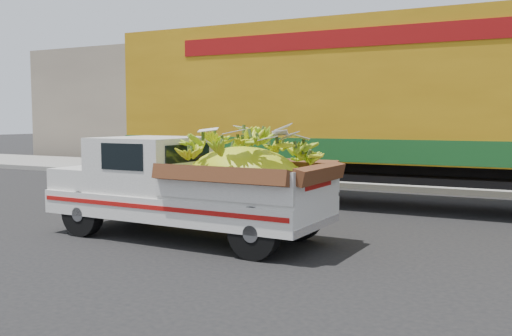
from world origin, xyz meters
The scene contains 6 objects.
ground centered at (0.00, 0.00, 0.00)m, with size 100.00×100.00×0.00m, color black.
curb centered at (0.00, 6.72, 0.07)m, with size 60.00×0.25×0.15m, color gray.
sidewalk centered at (0.00, 8.82, 0.07)m, with size 60.00×4.00×0.14m, color gray.
building_left centered at (-8.00, 14.72, 2.50)m, with size 18.00×6.00×5.00m, color gray.
pickup_truck centered at (0.46, -0.39, 0.82)m, with size 4.42×1.73×1.53m.
semi_trailer centered at (2.05, 4.27, 2.12)m, with size 12.01×2.64×3.80m.
Camera 1 is at (5.04, -7.54, 1.83)m, focal length 40.00 mm.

